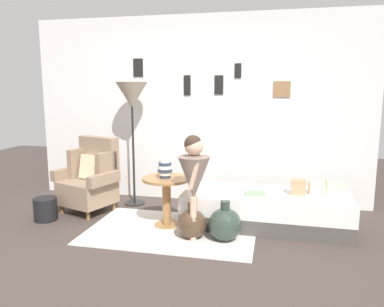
% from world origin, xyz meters
% --- Properties ---
extents(ground_plane, '(12.00, 12.00, 0.00)m').
position_xyz_m(ground_plane, '(0.00, 0.00, 0.00)').
color(ground_plane, '#423833').
extents(gallery_wall, '(4.80, 0.12, 2.60)m').
position_xyz_m(gallery_wall, '(0.00, 1.95, 1.30)').
color(gallery_wall, silver).
rests_on(gallery_wall, ground).
extents(rug, '(1.89, 1.24, 0.01)m').
position_xyz_m(rug, '(-0.02, 0.64, 0.01)').
color(rug, silver).
rests_on(rug, ground).
extents(armchair, '(0.87, 0.76, 0.97)m').
position_xyz_m(armchair, '(-1.25, 1.11, 0.44)').
color(armchair, olive).
rests_on(armchair, ground).
extents(daybed, '(1.92, 0.84, 0.40)m').
position_xyz_m(daybed, '(1.01, 1.05, 0.20)').
color(daybed, '#4C4742').
rests_on(daybed, ground).
extents(pillow_head, '(0.22, 0.14, 0.16)m').
position_xyz_m(pillow_head, '(1.79, 1.14, 0.48)').
color(pillow_head, beige).
rests_on(pillow_head, daybed).
extents(pillow_mid, '(0.20, 0.14, 0.14)m').
position_xyz_m(pillow_mid, '(1.59, 1.14, 0.47)').
color(pillow_mid, beige).
rests_on(pillow_mid, daybed).
extents(pillow_back, '(0.17, 0.12, 0.17)m').
position_xyz_m(pillow_back, '(1.37, 1.05, 0.49)').
color(pillow_back, tan).
rests_on(pillow_back, daybed).
extents(side_table, '(0.56, 0.56, 0.58)m').
position_xyz_m(side_table, '(-0.12, 0.79, 0.41)').
color(side_table, '#9E7042').
rests_on(side_table, ground).
extents(vase_striped, '(0.17, 0.17, 0.28)m').
position_xyz_m(vase_striped, '(-0.13, 0.78, 0.70)').
color(vase_striped, '#2D384C').
rests_on(vase_striped, side_table).
extents(floor_lamp, '(0.42, 0.42, 1.69)m').
position_xyz_m(floor_lamp, '(-0.80, 1.51, 1.46)').
color(floor_lamp, black).
rests_on(floor_lamp, ground).
extents(person_child, '(0.34, 0.34, 1.13)m').
position_xyz_m(person_child, '(0.28, 0.46, 0.72)').
color(person_child, '#D8AD8E').
rests_on(person_child, ground).
extents(book_on_daybed, '(0.24, 0.18, 0.03)m').
position_xyz_m(book_on_daybed, '(0.90, 0.95, 0.42)').
color(book_on_daybed, '#7DA47B').
rests_on(book_on_daybed, daybed).
extents(demijohn_near, '(0.32, 0.32, 0.40)m').
position_xyz_m(demijohn_near, '(0.25, 0.49, 0.16)').
color(demijohn_near, '#473323').
rests_on(demijohn_near, ground).
extents(demijohn_far, '(0.35, 0.35, 0.44)m').
position_xyz_m(demijohn_far, '(0.61, 0.50, 0.18)').
color(demijohn_far, '#2D3D33').
rests_on(demijohn_far, ground).
extents(magazine_basket, '(0.28, 0.28, 0.28)m').
position_xyz_m(magazine_basket, '(-1.63, 0.65, 0.14)').
color(magazine_basket, black).
rests_on(magazine_basket, ground).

